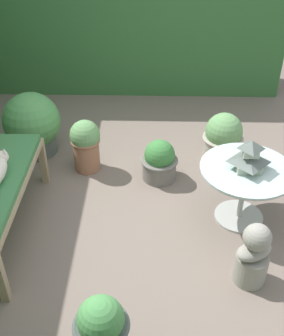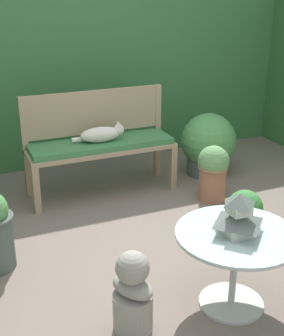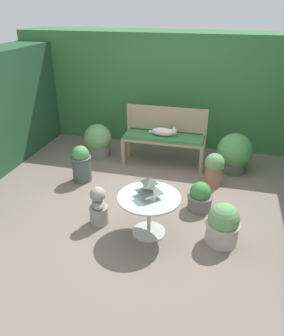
% 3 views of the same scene
% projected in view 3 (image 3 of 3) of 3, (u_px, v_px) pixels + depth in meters
% --- Properties ---
extents(ground, '(30.00, 30.00, 0.00)m').
position_uv_depth(ground, '(150.00, 200.00, 4.78)').
color(ground, '#75665B').
extents(foliage_hedge_back, '(6.40, 1.00, 2.10)m').
position_uv_depth(foliage_hedge_back, '(180.00, 87.00, 6.56)').
color(foliage_hedge_back, '#38703D').
rests_on(foliage_hedge_back, ground).
extents(garden_bench, '(1.42, 0.44, 0.53)m').
position_uv_depth(garden_bench, '(164.00, 140.00, 5.66)').
color(garden_bench, tan).
rests_on(garden_bench, ground).
extents(bench_backrest, '(1.42, 0.06, 0.98)m').
position_uv_depth(bench_backrest, '(166.00, 122.00, 5.71)').
color(bench_backrest, tan).
rests_on(bench_backrest, ground).
extents(cat, '(0.50, 0.18, 0.19)m').
position_uv_depth(cat, '(164.00, 132.00, 5.57)').
color(cat, silver).
rests_on(cat, garden_bench).
extents(patio_table, '(0.76, 0.76, 0.53)m').
position_uv_depth(patio_table, '(149.00, 204.00, 3.92)').
color(patio_table, '#B7B7B2').
rests_on(patio_table, ground).
extents(pagoda_birdhouse, '(0.26, 0.26, 0.26)m').
position_uv_depth(pagoda_birdhouse, '(149.00, 188.00, 3.82)').
color(pagoda_birdhouse, '#B2BCA8').
rests_on(pagoda_birdhouse, patio_table).
extents(garden_bust, '(0.27, 0.32, 0.53)m').
position_uv_depth(garden_bust, '(99.00, 207.00, 4.18)').
color(garden_bust, gray).
rests_on(garden_bust, ground).
extents(potted_plant_hedge_corner, '(0.51, 0.51, 0.60)m').
position_uv_depth(potted_plant_hedge_corner, '(98.00, 141.00, 6.04)').
color(potted_plant_hedge_corner, slate).
rests_on(potted_plant_hedge_corner, ground).
extents(potted_plant_table_far, '(0.33, 0.33, 0.60)m').
position_uv_depth(potted_plant_table_far, '(81.00, 163.00, 5.18)').
color(potted_plant_table_far, '#4C5651').
rests_on(potted_plant_table_far, ground).
extents(potted_plant_bench_right, '(0.41, 0.41, 0.53)m').
position_uv_depth(potted_plant_bench_right, '(223.00, 224.00, 3.84)').
color(potted_plant_bench_right, '#ADA393').
rests_on(potted_plant_bench_right, ground).
extents(potted_plant_path_edge, '(0.29, 0.29, 0.54)m').
position_uv_depth(potted_plant_path_edge, '(214.00, 169.00, 5.04)').
color(potted_plant_path_edge, '#9E664C').
rests_on(potted_plant_path_edge, ground).
extents(potted_plant_bench_left, '(0.36, 0.36, 0.41)m').
position_uv_depth(potted_plant_bench_left, '(200.00, 197.00, 4.50)').
color(potted_plant_bench_left, slate).
rests_on(potted_plant_bench_left, ground).
extents(potted_plant_patio_mid, '(0.59, 0.59, 0.66)m').
position_uv_depth(potted_plant_patio_mid, '(234.00, 154.00, 5.47)').
color(potted_plant_patio_mid, '#4C5651').
rests_on(potted_plant_patio_mid, ground).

